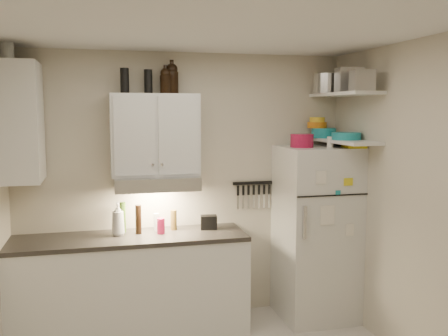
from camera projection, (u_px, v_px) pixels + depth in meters
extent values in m
cube|color=silver|center=(221.00, 25.00, 3.29)|extent=(3.20, 3.00, 0.02)
cube|color=beige|center=(184.00, 187.00, 4.89)|extent=(3.20, 0.02, 2.60)
cube|color=beige|center=(424.00, 208.00, 3.83)|extent=(0.02, 3.00, 2.60)
cube|color=silver|center=(131.00, 287.00, 4.56)|extent=(2.10, 0.60, 0.88)
cube|color=#2D2A26|center=(130.00, 238.00, 4.50)|extent=(2.10, 0.62, 0.04)
cube|color=silver|center=(155.00, 135.00, 4.59)|extent=(0.80, 0.33, 0.75)
cube|color=silver|center=(20.00, 122.00, 4.17)|extent=(0.33, 0.55, 1.00)
cube|color=silver|center=(156.00, 182.00, 4.58)|extent=(0.76, 0.46, 0.12)
cube|color=silver|center=(316.00, 233.00, 4.91)|extent=(0.70, 0.68, 1.70)
cube|color=silver|center=(345.00, 94.00, 4.67)|extent=(0.30, 0.95, 0.03)
cube|color=silver|center=(343.00, 141.00, 4.72)|extent=(0.30, 0.95, 0.03)
cube|color=black|center=(253.00, 183.00, 5.03)|extent=(0.42, 0.02, 0.03)
cylinder|color=maroon|center=(302.00, 141.00, 4.72)|extent=(0.25, 0.25, 0.13)
cube|color=yellow|center=(354.00, 144.00, 4.65)|extent=(0.21, 0.24, 0.07)
cylinder|color=silver|center=(330.00, 142.00, 4.70)|extent=(0.06, 0.06, 0.10)
cylinder|color=silver|center=(327.00, 84.00, 4.88)|extent=(0.29, 0.29, 0.19)
cube|color=#AAAAAD|center=(349.00, 80.00, 4.59)|extent=(0.26, 0.24, 0.22)
cube|color=#AAAAAD|center=(362.00, 80.00, 4.27)|extent=(0.21, 0.21, 0.18)
cylinder|color=teal|center=(324.00, 133.00, 5.00)|extent=(0.25, 0.25, 0.10)
cylinder|color=#C26B12|center=(317.00, 125.00, 5.01)|extent=(0.20, 0.20, 0.06)
cylinder|color=gold|center=(317.00, 120.00, 5.00)|extent=(0.15, 0.15, 0.05)
cylinder|color=teal|center=(346.00, 136.00, 4.67)|extent=(0.35, 0.35, 0.07)
cylinder|color=black|center=(148.00, 82.00, 4.57)|extent=(0.10, 0.10, 0.22)
cylinder|color=black|center=(125.00, 81.00, 4.49)|extent=(0.10, 0.10, 0.23)
cylinder|color=silver|center=(7.00, 52.00, 4.06)|extent=(0.14, 0.14, 0.15)
imported|color=silver|center=(118.00, 217.00, 4.50)|extent=(0.16, 0.16, 0.34)
cylinder|color=brown|center=(174.00, 220.00, 4.73)|extent=(0.08, 0.08, 0.19)
cylinder|color=#3C6218|center=(123.00, 217.00, 4.63)|extent=(0.06, 0.06, 0.28)
cylinder|color=black|center=(138.00, 219.00, 4.57)|extent=(0.07, 0.07, 0.27)
cylinder|color=silver|center=(156.00, 222.00, 4.69)|extent=(0.06, 0.06, 0.17)
cylinder|color=maroon|center=(161.00, 226.00, 4.58)|extent=(0.09, 0.09, 0.14)
cube|color=black|center=(209.00, 222.00, 4.76)|extent=(0.17, 0.13, 0.13)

